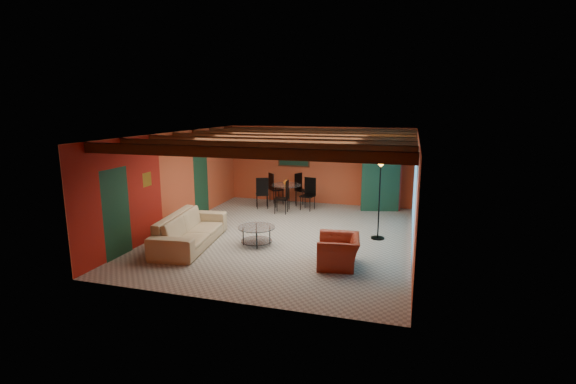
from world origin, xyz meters
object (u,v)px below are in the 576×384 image
(floor_lamp, at_px, (379,199))
(potted_plant, at_px, (383,139))
(armoire, at_px, (381,178))
(armchair, at_px, (339,251))
(coffee_table, at_px, (257,236))
(vase, at_px, (286,173))
(sofa, at_px, (190,230))
(dining_table, at_px, (286,192))

(floor_lamp, relative_size, potted_plant, 4.01)
(armoire, height_order, floor_lamp, floor_lamp)
(armchair, distance_m, floor_lamp, 2.38)
(coffee_table, height_order, vase, vase)
(sofa, bearing_deg, armchair, -102.42)
(armoire, height_order, potted_plant, potted_plant)
(sofa, relative_size, potted_plant, 5.09)
(coffee_table, height_order, floor_lamp, floor_lamp)
(armchair, relative_size, armoire, 0.48)
(dining_table, relative_size, vase, 10.93)
(floor_lamp, xyz_separation_m, vase, (-3.30, 2.65, 0.11))
(sofa, relative_size, vase, 14.18)
(sofa, xyz_separation_m, armoire, (4.25, 5.11, 0.65))
(sofa, height_order, armoire, armoire)
(dining_table, distance_m, potted_plant, 3.66)
(armchair, xyz_separation_m, vase, (-2.63, 4.81, 0.84))
(armoire, relative_size, floor_lamp, 0.99)
(coffee_table, relative_size, floor_lamp, 0.44)
(armchair, distance_m, vase, 5.55)
(coffee_table, xyz_separation_m, armoire, (2.68, 4.64, 0.81))
(potted_plant, distance_m, vase, 3.39)
(dining_table, distance_m, armoire, 3.22)
(dining_table, relative_size, armoire, 0.99)
(dining_table, relative_size, potted_plant, 3.93)
(armchair, xyz_separation_m, potted_plant, (0.49, 5.44, 2.03))
(floor_lamp, distance_m, potted_plant, 3.53)
(coffee_table, relative_size, dining_table, 0.45)
(potted_plant, relative_size, vase, 2.78)
(coffee_table, bearing_deg, sofa, -163.38)
(armchair, xyz_separation_m, dining_table, (-2.63, 4.81, 0.21))
(coffee_table, bearing_deg, vase, 96.25)
(dining_table, xyz_separation_m, floor_lamp, (3.30, -2.65, 0.52))
(sofa, distance_m, potted_plant, 6.93)
(armoire, xyz_separation_m, potted_plant, (0.00, 0.00, 1.31))
(coffee_table, bearing_deg, armoire, 60.01)
(armchair, bearing_deg, dining_table, -159.65)
(armchair, bearing_deg, vase, -159.65)
(dining_table, distance_m, vase, 0.63)
(dining_table, xyz_separation_m, armoire, (3.12, 0.63, 0.51))
(dining_table, bearing_deg, armoire, 11.34)
(sofa, relative_size, floor_lamp, 1.27)
(armchair, height_order, floor_lamp, floor_lamp)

